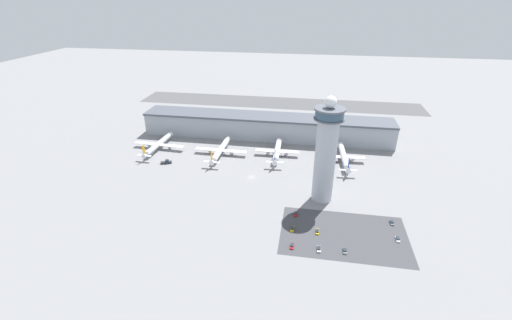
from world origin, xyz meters
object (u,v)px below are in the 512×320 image
object	(u,v)px
control_tower	(326,152)
service_truck_fuel	(331,160)
airplane_gate_alpha	(158,144)
airplane_gate_delta	(344,157)
car_grey_coupe	(292,246)
car_yellow_taxi	(392,223)
service_truck_catering	(166,162)
airplane_gate_charlie	(277,151)
car_silver_sedan	(317,231)
airplane_gate_bravo	(220,150)
car_white_wagon	(397,239)
car_maroon_suv	(292,229)
car_green_van	(319,249)
car_red_hatchback	(345,251)
car_blue_compact	(296,214)

from	to	relation	value
control_tower	service_truck_fuel	xyz separation A→B (m)	(7.16, 51.73, -29.93)
airplane_gate_alpha	airplane_gate_delta	size ratio (longest dim) A/B	1.00
service_truck_fuel	car_grey_coupe	distance (m)	99.95
car_yellow_taxi	service_truck_catering	bearing A→B (deg)	162.14
airplane_gate_charlie	car_silver_sedan	size ratio (longest dim) A/B	8.66
car_grey_coupe	car_yellow_taxi	distance (m)	58.00
airplane_gate_alpha	airplane_gate_charlie	xyz separation A→B (m)	(92.70, 2.74, 0.26)
airplane_gate_charlie	car_grey_coupe	size ratio (longest dim) A/B	9.73
airplane_gate_bravo	car_yellow_taxi	world-z (taller)	airplane_gate_bravo
control_tower	car_white_wagon	world-z (taller)	control_tower
service_truck_catering	car_maroon_suv	world-z (taller)	service_truck_catering
airplane_gate_alpha	airplane_gate_charlie	distance (m)	92.74
service_truck_fuel	car_grey_coupe	xyz separation A→B (m)	(-21.27, -97.66, -0.49)
control_tower	car_grey_coupe	size ratio (longest dim) A/B	14.71
car_white_wagon	car_silver_sedan	distance (m)	39.44
service_truck_catering	control_tower	bearing A→B (deg)	-14.64
car_green_van	car_silver_sedan	xyz separation A→B (m)	(-0.84, 13.35, -0.04)
airplane_gate_bravo	car_red_hatchback	bearing A→B (deg)	-47.65
car_green_van	car_white_wagon	world-z (taller)	car_white_wagon
control_tower	car_green_van	bearing A→B (deg)	-91.57
airplane_gate_bravo	service_truck_catering	distance (m)	40.45
car_green_van	car_silver_sedan	distance (m)	13.38
car_red_hatchback	car_grey_coupe	xyz separation A→B (m)	(-25.04, -0.77, 0.01)
car_red_hatchback	car_blue_compact	bearing A→B (deg)	133.65
airplane_gate_charlie	service_truck_fuel	size ratio (longest dim) A/B	6.48
control_tower	car_maroon_suv	bearing A→B (deg)	-114.49
car_maroon_suv	car_blue_compact	bearing A→B (deg)	86.11
airplane_gate_delta	car_blue_compact	bearing A→B (deg)	-112.98
airplane_gate_bravo	airplane_gate_charlie	world-z (taller)	airplane_gate_charlie
car_red_hatchback	car_yellow_taxi	size ratio (longest dim) A/B	1.01
car_blue_compact	car_yellow_taxi	distance (m)	51.04
car_red_hatchback	car_silver_sedan	world-z (taller)	car_silver_sedan
control_tower	car_blue_compact	bearing A→B (deg)	-126.24
airplane_gate_alpha	service_truck_catering	xyz separation A→B (m)	(15.51, -22.37, -3.08)
car_green_van	car_white_wagon	size ratio (longest dim) A/B	1.10
airplane_gate_delta	service_truck_catering	world-z (taller)	airplane_gate_delta
control_tower	airplane_gate_delta	bearing A→B (deg)	72.78
car_red_hatchback	car_grey_coupe	world-z (taller)	car_grey_coupe
airplane_gate_charlie	car_white_wagon	world-z (taller)	airplane_gate_charlie
airplane_gate_charlie	service_truck_catering	world-z (taller)	airplane_gate_charlie
airplane_gate_charlie	car_silver_sedan	world-z (taller)	airplane_gate_charlie
car_green_van	car_yellow_taxi	world-z (taller)	car_green_van
car_red_hatchback	car_white_wagon	bearing A→B (deg)	25.89
airplane_gate_alpha	car_silver_sedan	size ratio (longest dim) A/B	9.31
control_tower	car_silver_sedan	world-z (taller)	control_tower
service_truck_catering	car_yellow_taxi	distance (m)	154.19
service_truck_fuel	car_maroon_suv	bearing A→B (deg)	-104.64
airplane_gate_alpha	car_yellow_taxi	bearing A→B (deg)	-23.24
airplane_gate_bravo	airplane_gate_charlie	size ratio (longest dim) A/B	1.07
airplane_gate_delta	car_maroon_suv	xyz separation A→B (m)	(-30.89, -84.29, -3.75)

